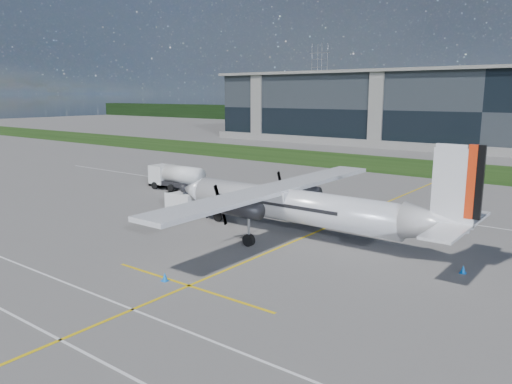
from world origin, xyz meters
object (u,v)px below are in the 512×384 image
object	(u,v)px
fuel_tanker_truck	(174,177)
safety_cone_stbdwing	(356,203)
safety_cone_portwing	(165,277)
safety_cone_tail	(463,269)
safety_cone_nose_port	(173,215)
safety_cone_nose_stbd	(200,210)
ground_crew_person	(185,202)
safety_cone_fwd	(177,210)
baggage_tug	(183,203)
pylon_west	(319,83)
turboprop_aircraft	(302,187)

from	to	relation	value
fuel_tanker_truck	safety_cone_stbdwing	xyz separation A→B (m)	(20.06, 5.02, -1.17)
safety_cone_portwing	safety_cone_tail	xyz separation A→B (m)	(13.41, 11.84, 0.00)
safety_cone_nose_port	safety_cone_nose_stbd	bearing A→B (deg)	75.66
safety_cone_nose_stbd	safety_cone_stbdwing	size ratio (longest dim) A/B	1.00
ground_crew_person	safety_cone_fwd	bearing A→B (deg)	111.70
baggage_tug	safety_cone_stbdwing	bearing A→B (deg)	48.37
fuel_tanker_truck	safety_cone_portwing	world-z (taller)	fuel_tanker_truck
pylon_west	safety_cone_nose_port	size ratio (longest dim) A/B	60.00
ground_crew_person	safety_cone_nose_port	bearing A→B (deg)	-165.76
safety_cone_fwd	turboprop_aircraft	bearing A→B (deg)	-0.82
turboprop_aircraft	fuel_tanker_truck	size ratio (longest dim) A/B	3.42
safety_cone_nose_port	ground_crew_person	bearing A→B (deg)	102.91
ground_crew_person	safety_cone_nose_stbd	size ratio (longest dim) A/B	4.16
baggage_tug	safety_cone_nose_port	distance (m)	1.81
safety_cone_portwing	safety_cone_nose_port	size ratio (longest dim) A/B	1.00
pylon_west	safety_cone_nose_port	bearing A→B (deg)	-64.12
safety_cone_tail	safety_cone_nose_port	world-z (taller)	same
ground_crew_person	safety_cone_nose_stbd	bearing A→B (deg)	-52.78
safety_cone_nose_stbd	safety_cone_tail	xyz separation A→B (m)	(23.53, -1.71, 0.00)
baggage_tug	pylon_west	bearing A→B (deg)	116.00
fuel_tanker_truck	ground_crew_person	xyz separation A→B (m)	(9.01, -7.16, -0.38)
ground_crew_person	safety_cone_nose_port	size ratio (longest dim) A/B	4.16
fuel_tanker_truck	safety_cone_nose_stbd	world-z (taller)	fuel_tanker_truck
baggage_tug	safety_cone_stbdwing	size ratio (longest dim) A/B	6.37
safety_cone_fwd	safety_cone_nose_stbd	world-z (taller)	same
safety_cone_portwing	safety_cone_stbdwing	xyz separation A→B (m)	(-0.18, 24.92, 0.00)
pylon_west	safety_cone_fwd	bearing A→B (deg)	-64.26
safety_cone_nose_stbd	safety_cone_stbdwing	distance (m)	15.10
safety_cone_fwd	safety_cone_nose_stbd	size ratio (longest dim) A/B	1.00
turboprop_aircraft	safety_cone_stbdwing	bearing A→B (deg)	97.75
fuel_tanker_truck	safety_cone_fwd	size ratio (longest dim) A/B	15.16
safety_cone_fwd	safety_cone_portwing	world-z (taller)	same
pylon_west	ground_crew_person	bearing A→B (deg)	-63.96
safety_cone_nose_stbd	safety_cone_tail	world-z (taller)	same
ground_crew_person	safety_cone_tail	bearing A→B (deg)	-90.77
safety_cone_fwd	safety_cone_nose_port	world-z (taller)	same
ground_crew_person	safety_cone_fwd	world-z (taller)	ground_crew_person
fuel_tanker_truck	safety_cone_stbdwing	world-z (taller)	fuel_tanker_truck
fuel_tanker_truck	safety_cone_nose_port	distance (m)	13.12
turboprop_aircraft	safety_cone_tail	distance (m)	12.42
baggage_tug	ground_crew_person	bearing A→B (deg)	89.12
ground_crew_person	safety_cone_fwd	xyz separation A→B (m)	(-0.78, -0.29, -0.79)
safety_cone_fwd	safety_cone_nose_stbd	distance (m)	2.19
safety_cone_tail	safety_cone_stbdwing	size ratio (longest dim) A/B	1.00
safety_cone_fwd	safety_cone_nose_port	bearing A→B (deg)	-52.59
safety_cone_portwing	pylon_west	bearing A→B (deg)	117.50
turboprop_aircraft	fuel_tanker_truck	distance (m)	23.22
turboprop_aircraft	safety_cone_nose_stbd	distance (m)	12.28
ground_crew_person	safety_cone_portwing	bearing A→B (deg)	-137.30
turboprop_aircraft	baggage_tug	world-z (taller)	turboprop_aircraft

